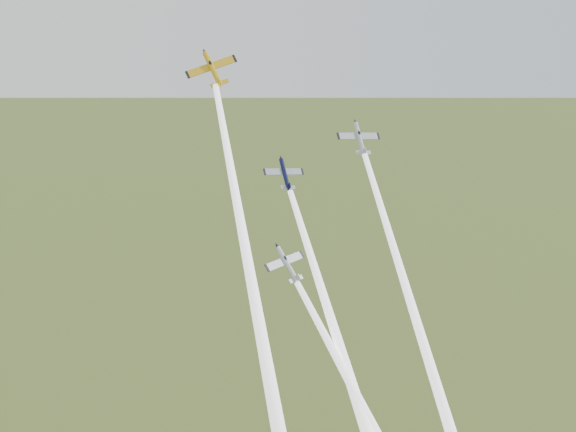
# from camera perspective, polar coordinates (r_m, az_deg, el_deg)

# --- Properties ---
(plane_yellow) EXTENTS (9.98, 7.19, 9.41)m
(plane_yellow) POSITION_cam_1_polar(r_m,az_deg,el_deg) (118.77, -5.99, 11.50)
(plane_yellow) COLOR gold
(smoke_trail_yellow) EXTENTS (5.04, 47.11, 52.55)m
(smoke_trail_yellow) POSITION_cam_1_polar(r_m,az_deg,el_deg) (101.39, -2.84, -5.56)
(smoke_trail_yellow) COLOR white
(plane_navy) EXTENTS (7.23, 6.05, 6.56)m
(plane_navy) POSITION_cam_1_polar(r_m,az_deg,el_deg) (117.01, -0.27, 3.35)
(plane_navy) COLOR black
(smoke_trail_navy) EXTENTS (5.32, 39.98, 44.53)m
(smoke_trail_navy) POSITION_cam_1_polar(r_m,az_deg,el_deg) (107.51, 4.54, -11.57)
(smoke_trail_navy) COLOR white
(plane_silver_right) EXTENTS (8.31, 6.17, 7.15)m
(plane_silver_right) POSITION_cam_1_polar(r_m,az_deg,el_deg) (124.08, 5.68, 6.13)
(plane_silver_right) COLOR #A8AFB6
(smoke_trail_silver_right) EXTENTS (2.46, 52.02, 58.11)m
(smoke_trail_silver_right) POSITION_cam_1_polar(r_m,az_deg,el_deg) (111.41, 11.38, -12.15)
(smoke_trail_silver_right) COLOR white
(plane_silver_low) EXTENTS (9.43, 8.25, 6.73)m
(plane_silver_low) POSITION_cam_1_polar(r_m,az_deg,el_deg) (108.67, -0.08, -3.78)
(plane_silver_low) COLOR #A7AEB5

